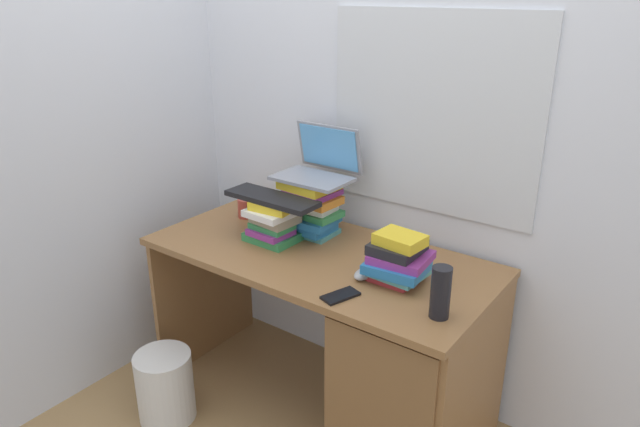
% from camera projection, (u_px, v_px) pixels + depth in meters
% --- Properties ---
extents(ground_plane, '(6.00, 6.00, 0.00)m').
position_uv_depth(ground_plane, '(319.00, 402.00, 2.67)').
color(ground_plane, '#9E7A4C').
extents(wall_back, '(6.00, 0.06, 2.60)m').
position_uv_depth(wall_back, '(373.00, 106.00, 2.48)').
color(wall_back, silver).
rests_on(wall_back, ground).
extents(wall_left, '(0.05, 6.00, 2.60)m').
position_uv_depth(wall_left, '(152.00, 95.00, 2.73)').
color(wall_left, silver).
rests_on(wall_left, ground).
extents(desk, '(1.44, 0.69, 0.75)m').
position_uv_depth(desk, '(390.00, 357.00, 2.30)').
color(desk, olive).
rests_on(desk, ground).
extents(book_stack_tall, '(0.26, 0.21, 0.25)m').
position_uv_depth(book_stack_tall, '(312.00, 207.00, 2.53)').
color(book_stack_tall, teal).
rests_on(book_stack_tall, desk).
extents(book_stack_keyboard_riser, '(0.22, 0.20, 0.19)m').
position_uv_depth(book_stack_keyboard_riser, '(273.00, 222.00, 2.47)').
color(book_stack_keyboard_riser, '#338C4C').
rests_on(book_stack_keyboard_riser, desk).
extents(book_stack_side, '(0.23, 0.22, 0.19)m').
position_uv_depth(book_stack_side, '(398.00, 259.00, 2.14)').
color(book_stack_side, '#B22D33').
rests_on(book_stack_side, desk).
extents(laptop, '(0.32, 0.26, 0.22)m').
position_uv_depth(laptop, '(319.00, 165.00, 2.51)').
color(laptop, gray).
rests_on(laptop, book_stack_tall).
extents(keyboard, '(0.42, 0.14, 0.02)m').
position_uv_depth(keyboard, '(272.00, 198.00, 2.43)').
color(keyboard, black).
rests_on(keyboard, book_stack_keyboard_riser).
extents(computer_mouse, '(0.06, 0.10, 0.04)m').
position_uv_depth(computer_mouse, '(364.00, 274.00, 2.18)').
color(computer_mouse, '#A5A8AD').
rests_on(computer_mouse, desk).
extents(mug, '(0.12, 0.08, 0.09)m').
position_uv_depth(mug, '(246.00, 208.00, 2.75)').
color(mug, '#B23F33').
rests_on(mug, desk).
extents(water_bottle, '(0.07, 0.07, 0.18)m').
position_uv_depth(water_bottle, '(441.00, 292.00, 1.90)').
color(water_bottle, black).
rests_on(water_bottle, desk).
extents(cell_phone, '(0.11, 0.15, 0.01)m').
position_uv_depth(cell_phone, '(340.00, 296.00, 2.05)').
color(cell_phone, black).
rests_on(cell_phone, desk).
extents(wastebasket, '(0.25, 0.25, 0.32)m').
position_uv_depth(wastebasket, '(165.00, 387.00, 2.52)').
color(wastebasket, silver).
rests_on(wastebasket, ground).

